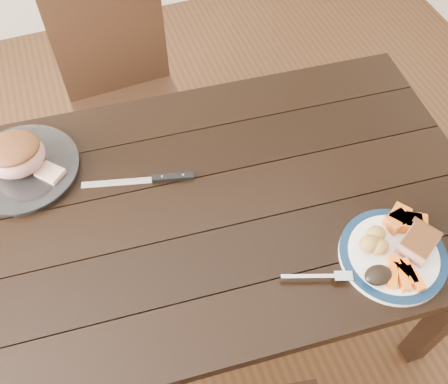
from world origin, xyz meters
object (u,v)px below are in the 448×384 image
object	(u,v)px
dining_table	(196,223)
pork_slice	(418,244)
fork	(322,276)
roast_joint	(16,156)
dinner_plate	(392,256)
chair_far	(125,94)
serving_platter	(23,170)
carving_knife	(159,179)

from	to	relation	value
dining_table	pork_slice	size ratio (longest dim) A/B	17.74
fork	roast_joint	xyz separation A→B (m)	(-0.66, 0.60, 0.05)
pork_slice	fork	world-z (taller)	pork_slice
dining_table	dinner_plate	bearing A→B (deg)	-37.29
chair_far	serving_platter	world-z (taller)	chair_far
dining_table	roast_joint	world-z (taller)	roast_joint
chair_far	pork_slice	distance (m)	1.23
fork	carving_knife	world-z (taller)	fork
chair_far	dinner_plate	size ratio (longest dim) A/B	3.39
fork	carving_knife	size ratio (longest dim) A/B	0.55
dinner_plate	pork_slice	size ratio (longest dim) A/B	2.91
dinner_plate	fork	distance (m)	0.20
serving_platter	dining_table	bearing A→B (deg)	-33.15
fork	roast_joint	size ratio (longest dim) A/B	1.07
dinner_plate	fork	bearing A→B (deg)	178.89
dining_table	carving_knife	bearing A→B (deg)	120.24
serving_platter	pork_slice	world-z (taller)	pork_slice
roast_joint	chair_far	bearing A→B (deg)	50.81
dining_table	fork	bearing A→B (deg)	-54.65
chair_far	roast_joint	bearing A→B (deg)	48.45
fork	carving_knife	xyz separation A→B (m)	(-0.30, 0.44, -0.01)
chair_far	fork	world-z (taller)	chair_far
fork	roast_joint	distance (m)	0.89
serving_platter	roast_joint	distance (m)	0.06
serving_platter	fork	world-z (taller)	fork
roast_joint	carving_knife	distance (m)	0.40
serving_platter	carving_knife	world-z (taller)	serving_platter
serving_platter	roast_joint	xyz separation A→B (m)	(0.00, 0.00, 0.06)
dining_table	serving_platter	size ratio (longest dim) A/B	5.26
dinner_plate	pork_slice	bearing A→B (deg)	-4.76
pork_slice	fork	bearing A→B (deg)	178.04
dinner_plate	serving_platter	xyz separation A→B (m)	(-0.86, 0.61, 0.00)
fork	roast_joint	bearing A→B (deg)	156.76
fork	serving_platter	bearing A→B (deg)	156.76
roast_joint	fork	bearing A→B (deg)	-42.50
roast_joint	pork_slice	bearing A→B (deg)	-33.66
pork_slice	carving_knife	size ratio (longest dim) A/B	0.30
fork	dining_table	bearing A→B (deg)	144.62
dining_table	carving_knife	size ratio (longest dim) A/B	5.30
dining_table	serving_platter	distance (m)	0.52
chair_far	carving_knife	xyz separation A→B (m)	(-0.01, -0.62, 0.23)
roast_joint	carving_knife	xyz separation A→B (m)	(0.36, -0.16, -0.06)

